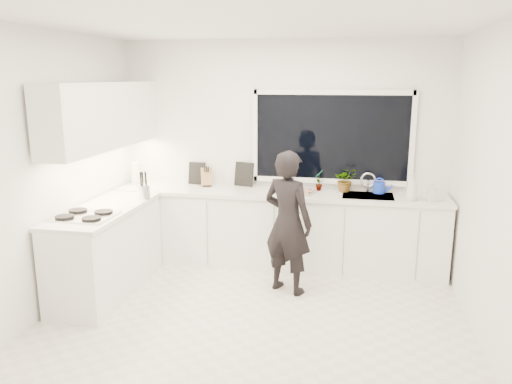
# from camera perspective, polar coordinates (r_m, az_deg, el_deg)

# --- Properties ---
(floor) EXTENTS (4.00, 3.50, 0.02)m
(floor) POSITION_cam_1_polar(r_m,az_deg,el_deg) (4.92, -0.20, -14.38)
(floor) COLOR beige
(floor) RESTS_ON ground
(wall_back) EXTENTS (4.00, 0.02, 2.70)m
(wall_back) POSITION_cam_1_polar(r_m,az_deg,el_deg) (6.17, 2.99, 4.57)
(wall_back) COLOR white
(wall_back) RESTS_ON ground
(wall_left) EXTENTS (0.02, 3.50, 2.70)m
(wall_left) POSITION_cam_1_polar(r_m,az_deg,el_deg) (5.23, -22.38, 2.09)
(wall_left) COLOR white
(wall_left) RESTS_ON ground
(wall_right) EXTENTS (0.02, 3.50, 2.70)m
(wall_right) POSITION_cam_1_polar(r_m,az_deg,el_deg) (4.53, 25.60, 0.23)
(wall_right) COLOR white
(wall_right) RESTS_ON ground
(ceiling) EXTENTS (4.00, 3.50, 0.02)m
(ceiling) POSITION_cam_1_polar(r_m,az_deg,el_deg) (4.39, -0.23, 19.00)
(ceiling) COLOR white
(ceiling) RESTS_ON wall_back
(window) EXTENTS (1.80, 0.02, 1.00)m
(window) POSITION_cam_1_polar(r_m,az_deg,el_deg) (6.05, 8.62, 6.19)
(window) COLOR black
(window) RESTS_ON wall_back
(base_cabinets_back) EXTENTS (3.92, 0.58, 0.88)m
(base_cabinets_back) POSITION_cam_1_polar(r_m,az_deg,el_deg) (6.07, 2.47, -4.38)
(base_cabinets_back) COLOR white
(base_cabinets_back) RESTS_ON floor
(base_cabinets_left) EXTENTS (0.58, 1.60, 0.88)m
(base_cabinets_left) POSITION_cam_1_polar(r_m,az_deg,el_deg) (5.58, -16.66, -6.53)
(base_cabinets_left) COLOR white
(base_cabinets_left) RESTS_ON floor
(countertop_back) EXTENTS (3.94, 0.62, 0.04)m
(countertop_back) POSITION_cam_1_polar(r_m,az_deg,el_deg) (5.94, 2.50, -0.17)
(countertop_back) COLOR silver
(countertop_back) RESTS_ON base_cabinets_back
(countertop_left) EXTENTS (0.62, 1.60, 0.04)m
(countertop_left) POSITION_cam_1_polar(r_m,az_deg,el_deg) (5.45, -16.98, -1.95)
(countertop_left) COLOR silver
(countertop_left) RESTS_ON base_cabinets_left
(upper_cabinets) EXTENTS (0.34, 2.10, 0.70)m
(upper_cabinets) POSITION_cam_1_polar(r_m,az_deg,el_deg) (5.66, -17.04, 8.36)
(upper_cabinets) COLOR white
(upper_cabinets) RESTS_ON wall_left
(sink) EXTENTS (0.58, 0.42, 0.14)m
(sink) POSITION_cam_1_polar(r_m,az_deg,el_deg) (5.90, 12.65, -0.87)
(sink) COLOR silver
(sink) RESTS_ON countertop_back
(faucet) EXTENTS (0.03, 0.03, 0.22)m
(faucet) POSITION_cam_1_polar(r_m,az_deg,el_deg) (6.06, 12.68, 1.04)
(faucet) COLOR silver
(faucet) RESTS_ON countertop_back
(stovetop) EXTENTS (0.56, 0.48, 0.03)m
(stovetop) POSITION_cam_1_polar(r_m,az_deg,el_deg) (5.15, -19.00, -2.53)
(stovetop) COLOR black
(stovetop) RESTS_ON countertop_left
(person) EXTENTS (0.66, 0.57, 1.53)m
(person) POSITION_cam_1_polar(r_m,az_deg,el_deg) (5.25, 3.65, -3.49)
(person) COLOR black
(person) RESTS_ON floor
(pizza_tray) EXTENTS (0.47, 0.39, 0.03)m
(pizza_tray) POSITION_cam_1_polar(r_m,az_deg,el_deg) (5.89, 4.59, 0.03)
(pizza_tray) COLOR silver
(pizza_tray) RESTS_ON countertop_back
(pizza) EXTENTS (0.43, 0.34, 0.01)m
(pizza) POSITION_cam_1_polar(r_m,az_deg,el_deg) (5.88, 4.59, 0.19)
(pizza) COLOR #B12E17
(pizza) RESTS_ON pizza_tray
(watering_can) EXTENTS (0.17, 0.17, 0.13)m
(watering_can) POSITION_cam_1_polar(r_m,az_deg,el_deg) (6.04, 13.89, 0.50)
(watering_can) COLOR blue
(watering_can) RESTS_ON countertop_back
(paper_towel_roll) EXTENTS (0.12, 0.12, 0.26)m
(paper_towel_roll) POSITION_cam_1_polar(r_m,az_deg,el_deg) (6.54, -13.59, 2.04)
(paper_towel_roll) COLOR silver
(paper_towel_roll) RESTS_ON countertop_back
(knife_block) EXTENTS (0.16, 0.14, 0.22)m
(knife_block) POSITION_cam_1_polar(r_m,az_deg,el_deg) (6.26, -5.68, 1.67)
(knife_block) COLOR #966A46
(knife_block) RESTS_ON countertop_back
(utensil_crock) EXTENTS (0.17, 0.17, 0.16)m
(utensil_crock) POSITION_cam_1_polar(r_m,az_deg,el_deg) (5.70, -12.66, -0.00)
(utensil_crock) COLOR silver
(utensil_crock) RESTS_ON countertop_left
(picture_frame_large) EXTENTS (0.22, 0.04, 0.28)m
(picture_frame_large) POSITION_cam_1_polar(r_m,az_deg,el_deg) (6.39, -6.77, 2.15)
(picture_frame_large) COLOR black
(picture_frame_large) RESTS_ON countertop_back
(picture_frame_small) EXTENTS (0.25, 0.09, 0.30)m
(picture_frame_small) POSITION_cam_1_polar(r_m,az_deg,el_deg) (6.23, -1.38, 2.05)
(picture_frame_small) COLOR black
(picture_frame_small) RESTS_ON countertop_back
(herb_plants) EXTENTS (0.95, 0.25, 0.31)m
(herb_plants) POSITION_cam_1_polar(r_m,az_deg,el_deg) (6.02, 8.11, 1.48)
(herb_plants) COLOR #26662D
(herb_plants) RESTS_ON countertop_back
(soap_bottles) EXTENTS (0.35, 0.14, 0.31)m
(soap_bottles) POSITION_cam_1_polar(r_m,az_deg,el_deg) (5.75, 17.99, 0.39)
(soap_bottles) COLOR #D8BF66
(soap_bottles) RESTS_ON countertop_back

